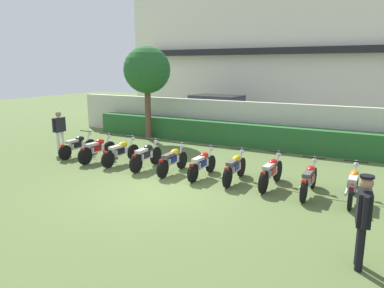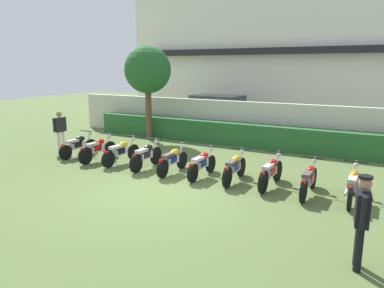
{
  "view_description": "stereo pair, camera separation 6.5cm",
  "coord_description": "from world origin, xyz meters",
  "px_view_note": "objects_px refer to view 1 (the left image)",
  "views": [
    {
      "loc": [
        5.49,
        -8.15,
        3.45
      ],
      "look_at": [
        0.0,
        2.01,
        0.95
      ],
      "focal_mm": 33.8,
      "sensor_mm": 36.0,
      "label": 1
    },
    {
      "loc": [
        5.55,
        -8.12,
        3.45
      ],
      "look_at": [
        0.0,
        2.01,
        0.95
      ],
      "focal_mm": 33.8,
      "sensor_mm": 36.0,
      "label": 2
    }
  ],
  "objects_px": {
    "motorcycle_in_row_8": "(309,179)",
    "motorcycle_in_row_1": "(97,149)",
    "motorcycle_in_row_5": "(202,164)",
    "tree_near_inspector": "(147,71)",
    "motorcycle_in_row_3": "(146,156)",
    "motorcycle_in_row_6": "(235,167)",
    "motorcycle_in_row_2": "(121,152)",
    "officer_0": "(363,214)",
    "motorcycle_in_row_7": "(271,172)",
    "motorcycle_in_row_9": "(353,184)",
    "motorcycle_in_row_0": "(78,145)",
    "parked_car": "(219,113)",
    "motorcycle_in_row_4": "(172,160)",
    "inspector_person": "(59,128)"
  },
  "relations": [
    {
      "from": "parked_car",
      "to": "motorcycle_in_row_1",
      "type": "relative_size",
      "value": 2.49
    },
    {
      "from": "motorcycle_in_row_5",
      "to": "tree_near_inspector",
      "type": "bearing_deg",
      "value": 50.39
    },
    {
      "from": "motorcycle_in_row_0",
      "to": "motorcycle_in_row_2",
      "type": "distance_m",
      "value": 2.17
    },
    {
      "from": "motorcycle_in_row_2",
      "to": "motorcycle_in_row_0",
      "type": "bearing_deg",
      "value": 91.03
    },
    {
      "from": "motorcycle_in_row_8",
      "to": "motorcycle_in_row_0",
      "type": "bearing_deg",
      "value": 89.09
    },
    {
      "from": "motorcycle_in_row_2",
      "to": "motorcycle_in_row_1",
      "type": "bearing_deg",
      "value": 98.84
    },
    {
      "from": "motorcycle_in_row_0",
      "to": "motorcycle_in_row_5",
      "type": "bearing_deg",
      "value": -90.41
    },
    {
      "from": "motorcycle_in_row_9",
      "to": "officer_0",
      "type": "distance_m",
      "value": 3.48
    },
    {
      "from": "motorcycle_in_row_0",
      "to": "motorcycle_in_row_6",
      "type": "height_order",
      "value": "motorcycle_in_row_6"
    },
    {
      "from": "motorcycle_in_row_9",
      "to": "officer_0",
      "type": "relative_size",
      "value": 1.15
    },
    {
      "from": "motorcycle_in_row_8",
      "to": "officer_0",
      "type": "distance_m",
      "value": 3.72
    },
    {
      "from": "motorcycle_in_row_2",
      "to": "motorcycle_in_row_6",
      "type": "bearing_deg",
      "value": -87.82
    },
    {
      "from": "parked_car",
      "to": "motorcycle_in_row_0",
      "type": "height_order",
      "value": "parked_car"
    },
    {
      "from": "motorcycle_in_row_2",
      "to": "motorcycle_in_row_3",
      "type": "xyz_separation_m",
      "value": [
        1.18,
        -0.09,
        0.01
      ]
    },
    {
      "from": "motorcycle_in_row_6",
      "to": "inspector_person",
      "type": "distance_m",
      "value": 7.82
    },
    {
      "from": "motorcycle_in_row_8",
      "to": "motorcycle_in_row_5",
      "type": "bearing_deg",
      "value": 89.22
    },
    {
      "from": "motorcycle_in_row_0",
      "to": "officer_0",
      "type": "distance_m",
      "value": 10.86
    },
    {
      "from": "motorcycle_in_row_2",
      "to": "motorcycle_in_row_3",
      "type": "bearing_deg",
      "value": -92.24
    },
    {
      "from": "tree_near_inspector",
      "to": "motorcycle_in_row_3",
      "type": "relative_size",
      "value": 2.38
    },
    {
      "from": "tree_near_inspector",
      "to": "motorcycle_in_row_2",
      "type": "distance_m",
      "value": 5.33
    },
    {
      "from": "tree_near_inspector",
      "to": "motorcycle_in_row_1",
      "type": "xyz_separation_m",
      "value": [
        0.73,
        -4.31,
        -2.79
      ]
    },
    {
      "from": "officer_0",
      "to": "motorcycle_in_row_7",
      "type": "bearing_deg",
      "value": -60.18
    },
    {
      "from": "motorcycle_in_row_1",
      "to": "motorcycle_in_row_2",
      "type": "bearing_deg",
      "value": -82.02
    },
    {
      "from": "tree_near_inspector",
      "to": "motorcycle_in_row_4",
      "type": "relative_size",
      "value": 2.42
    },
    {
      "from": "motorcycle_in_row_4",
      "to": "motorcycle_in_row_8",
      "type": "height_order",
      "value": "motorcycle_in_row_8"
    },
    {
      "from": "motorcycle_in_row_4",
      "to": "motorcycle_in_row_8",
      "type": "bearing_deg",
      "value": -90.1
    },
    {
      "from": "motorcycle_in_row_3",
      "to": "motorcycle_in_row_6",
      "type": "bearing_deg",
      "value": -89.96
    },
    {
      "from": "tree_near_inspector",
      "to": "motorcycle_in_row_3",
      "type": "distance_m",
      "value": 5.89
    },
    {
      "from": "inspector_person",
      "to": "officer_0",
      "type": "xyz_separation_m",
      "value": [
        11.5,
        -3.78,
        0.01
      ]
    },
    {
      "from": "motorcycle_in_row_0",
      "to": "motorcycle_in_row_5",
      "type": "relative_size",
      "value": 1.04
    },
    {
      "from": "motorcycle_in_row_9",
      "to": "officer_0",
      "type": "bearing_deg",
      "value": -174.14
    },
    {
      "from": "motorcycle_in_row_4",
      "to": "motorcycle_in_row_5",
      "type": "relative_size",
      "value": 1.01
    },
    {
      "from": "motorcycle_in_row_2",
      "to": "officer_0",
      "type": "height_order",
      "value": "officer_0"
    },
    {
      "from": "motorcycle_in_row_3",
      "to": "officer_0",
      "type": "height_order",
      "value": "officer_0"
    },
    {
      "from": "motorcycle_in_row_4",
      "to": "officer_0",
      "type": "bearing_deg",
      "value": -120.09
    },
    {
      "from": "motorcycle_in_row_6",
      "to": "motorcycle_in_row_7",
      "type": "distance_m",
      "value": 1.11
    },
    {
      "from": "motorcycle_in_row_2",
      "to": "inspector_person",
      "type": "relative_size",
      "value": 1.15
    },
    {
      "from": "motorcycle_in_row_2",
      "to": "motorcycle_in_row_9",
      "type": "xyz_separation_m",
      "value": [
        7.69,
        -0.06,
        0.01
      ]
    },
    {
      "from": "motorcycle_in_row_8",
      "to": "motorcycle_in_row_1",
      "type": "bearing_deg",
      "value": 90.15
    },
    {
      "from": "motorcycle_in_row_2",
      "to": "officer_0",
      "type": "distance_m",
      "value": 8.82
    },
    {
      "from": "parked_car",
      "to": "motorcycle_in_row_9",
      "type": "bearing_deg",
      "value": -41.36
    },
    {
      "from": "motorcycle_in_row_5",
      "to": "motorcycle_in_row_7",
      "type": "distance_m",
      "value": 2.19
    },
    {
      "from": "motorcycle_in_row_6",
      "to": "motorcycle_in_row_9",
      "type": "distance_m",
      "value": 3.3
    },
    {
      "from": "motorcycle_in_row_2",
      "to": "motorcycle_in_row_6",
      "type": "distance_m",
      "value": 4.39
    },
    {
      "from": "motorcycle_in_row_1",
      "to": "motorcycle_in_row_9",
      "type": "bearing_deg",
      "value": -88.21
    },
    {
      "from": "motorcycle_in_row_2",
      "to": "motorcycle_in_row_5",
      "type": "xyz_separation_m",
      "value": [
        3.31,
        -0.06,
        -0.0
      ]
    },
    {
      "from": "motorcycle_in_row_7",
      "to": "motorcycle_in_row_5",
      "type": "bearing_deg",
      "value": 94.73
    },
    {
      "from": "motorcycle_in_row_6",
      "to": "motorcycle_in_row_9",
      "type": "height_order",
      "value": "motorcycle_in_row_9"
    },
    {
      "from": "motorcycle_in_row_0",
      "to": "motorcycle_in_row_3",
      "type": "xyz_separation_m",
      "value": [
        3.35,
        -0.14,
        0.02
      ]
    },
    {
      "from": "motorcycle_in_row_6",
      "to": "motorcycle_in_row_9",
      "type": "xyz_separation_m",
      "value": [
        3.3,
        -0.05,
        0.0
      ]
    }
  ]
}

